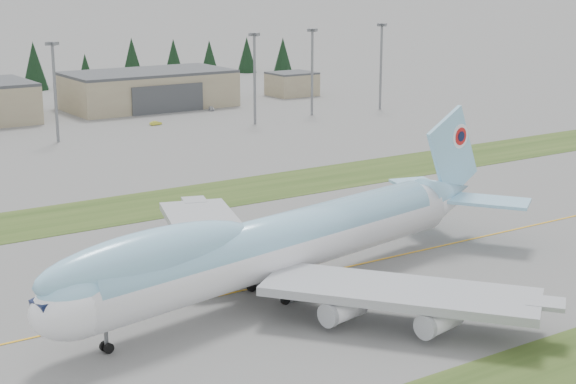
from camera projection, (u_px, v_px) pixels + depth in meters
ground at (317, 274)px, 116.78m from camera, size 7000.00×7000.00×0.00m
grass_strip_near at (542, 382)px, 86.04m from camera, size 400.00×14.00×0.08m
grass_strip_far at (167, 203)px, 153.19m from camera, size 400.00×18.00×0.08m
taxiway_line_main at (317, 274)px, 116.78m from camera, size 400.00×0.40×0.02m
boeing_747_freighter at (278, 244)px, 107.84m from camera, size 76.04×64.30×19.94m
hangar_right at (148, 89)px, 260.87m from camera, size 48.00×26.60×10.80m
control_shed at (292, 84)px, 286.52m from camera, size 14.00×12.00×7.60m
floodlight_masts at (181, 65)px, 221.00m from camera, size 166.22×8.14×24.75m
service_vehicle_b at (156, 125)px, 231.36m from camera, size 3.41×1.60×1.08m
service_vehicle_c at (211, 110)px, 255.96m from camera, size 2.77×3.96×1.06m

